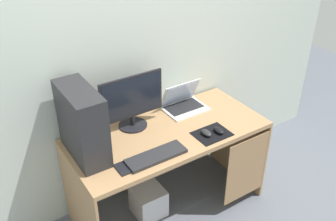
{
  "coord_description": "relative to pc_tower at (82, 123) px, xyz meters",
  "views": [
    {
      "loc": [
        -1.25,
        -1.92,
        2.32
      ],
      "look_at": [
        0.0,
        0.0,
        0.93
      ],
      "focal_mm": 40.51,
      "sensor_mm": 36.0,
      "label": 1
    }
  ],
  "objects": [
    {
      "name": "keyboard",
      "position": [
        0.37,
        -0.29,
        -0.23
      ],
      "size": [
        0.42,
        0.14,
        0.02
      ],
      "primitive_type": "cube",
      "color": "#232326",
      "rests_on": "desk"
    },
    {
      "name": "wall_back",
      "position": [
        0.61,
        0.3,
        0.31
      ],
      "size": [
        4.0,
        0.05,
        2.6
      ],
      "color": "beige",
      "rests_on": "ground_plane"
    },
    {
      "name": "mouse_left",
      "position": [
        0.81,
        -0.27,
        -0.22
      ],
      "size": [
        0.06,
        0.1,
        0.03
      ],
      "primitive_type": "ellipsoid",
      "color": "#232326",
      "rests_on": "mousepad"
    },
    {
      "name": "laptop",
      "position": [
        0.89,
        0.14,
        -0.2
      ],
      "size": [
        0.33,
        0.25,
        0.22
      ],
      "color": "white",
      "rests_on": "desk"
    },
    {
      "name": "ground_plane",
      "position": [
        0.61,
        -0.08,
        -0.99
      ],
      "size": [
        8.0,
        8.0,
        0.0
      ],
      "primitive_type": "plane",
      "color": "slate"
    },
    {
      "name": "mouse_right",
      "position": [
        0.9,
        -0.3,
        -0.22
      ],
      "size": [
        0.06,
        0.1,
        0.03
      ],
      "primitive_type": "ellipsoid",
      "color": "black",
      "rests_on": "mousepad"
    },
    {
      "name": "pc_tower",
      "position": [
        0.0,
        0.0,
        0.0
      ],
      "size": [
        0.19,
        0.45,
        0.49
      ],
      "primitive_type": "cube",
      "color": "#232326",
      "rests_on": "desk"
    },
    {
      "name": "desk",
      "position": [
        0.62,
        -0.09,
        -0.39
      ],
      "size": [
        1.47,
        0.68,
        0.75
      ],
      "color": "#A37A51",
      "rests_on": "ground_plane"
    },
    {
      "name": "subwoofer",
      "position": [
        0.43,
        -0.05,
        -0.87
      ],
      "size": [
        0.24,
        0.24,
        0.24
      ],
      "primitive_type": "cube",
      "color": "silver",
      "rests_on": "ground_plane"
    },
    {
      "name": "cell_phone",
      "position": [
        0.13,
        -0.28,
        -0.24
      ],
      "size": [
        0.07,
        0.13,
        0.01
      ],
      "primitive_type": "cube",
      "color": "black",
      "rests_on": "desk"
    },
    {
      "name": "mousepad",
      "position": [
        0.85,
        -0.28,
        -0.24
      ],
      "size": [
        0.26,
        0.2,
        0.0
      ],
      "primitive_type": "cube",
      "color": "black",
      "rests_on": "desk"
    },
    {
      "name": "monitor",
      "position": [
        0.43,
        0.12,
        -0.03
      ],
      "size": [
        0.49,
        0.22,
        0.41
      ],
      "color": "black",
      "rests_on": "desk"
    }
  ]
}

